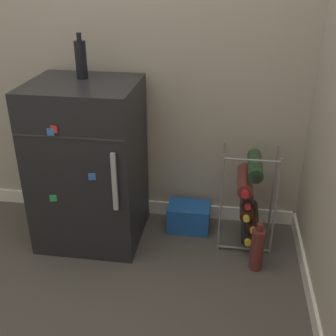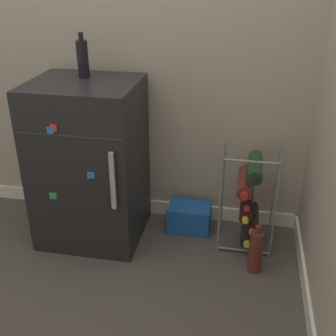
{
  "view_description": "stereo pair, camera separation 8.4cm",
  "coord_description": "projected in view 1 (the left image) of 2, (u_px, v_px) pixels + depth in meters",
  "views": [
    {
      "loc": [
        0.46,
        -1.76,
        1.49
      ],
      "look_at": [
        0.15,
        0.3,
        0.46
      ],
      "focal_mm": 45.0,
      "sensor_mm": 36.0,
      "label": 1
    },
    {
      "loc": [
        0.54,
        -1.74,
        1.49
      ],
      "look_at": [
        0.15,
        0.3,
        0.46
      ],
      "focal_mm": 45.0,
      "sensor_mm": 36.0,
      "label": 2
    }
  ],
  "objects": [
    {
      "name": "fridge_top_bottle",
      "position": [
        81.0,
        59.0,
        2.18
      ],
      "size": [
        0.06,
        0.06,
        0.23
      ],
      "color": "black",
      "rests_on": "mini_fridge"
    },
    {
      "name": "wall_back",
      "position": [
        149.0,
        13.0,
        2.25
      ],
      "size": [
        6.82,
        0.07,
        2.5
      ],
      "color": "#9E9384",
      "rests_on": "ground_plane"
    },
    {
      "name": "mini_fridge",
      "position": [
        89.0,
        164.0,
        2.35
      ],
      "size": [
        0.57,
        0.53,
        0.93
      ],
      "color": "black",
      "rests_on": "ground_plane"
    },
    {
      "name": "wine_rack",
      "position": [
        249.0,
        197.0,
        2.34
      ],
      "size": [
        0.3,
        0.31,
        0.59
      ],
      "color": "slate",
      "rests_on": "ground_plane"
    },
    {
      "name": "loose_bottle_floor",
      "position": [
        257.0,
        249.0,
        2.22
      ],
      "size": [
        0.07,
        0.07,
        0.28
      ],
      "color": "#56231E",
      "rests_on": "ground_plane"
    },
    {
      "name": "soda_box",
      "position": [
        189.0,
        217.0,
        2.57
      ],
      "size": [
        0.25,
        0.17,
        0.16
      ],
      "color": "#194C9E",
      "rests_on": "ground_plane"
    },
    {
      "name": "ground_plane",
      "position": [
        133.0,
        267.0,
        2.28
      ],
      "size": [
        14.0,
        14.0,
        0.0
      ],
      "primitive_type": "plane",
      "color": "#423D38"
    }
  ]
}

